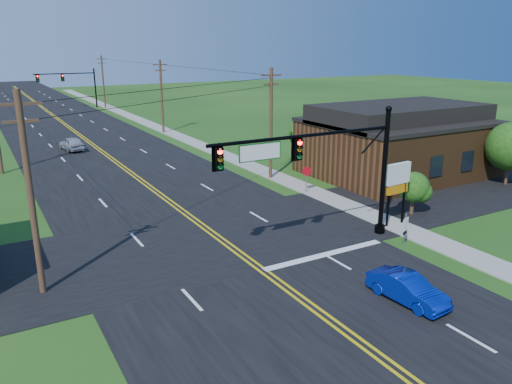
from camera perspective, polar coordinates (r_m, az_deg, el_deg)
ground at (r=19.79m, az=11.11°, el=-16.54°), size 260.00×260.00×0.00m
road_main at (r=64.18m, az=-19.42°, el=5.95°), size 16.00×220.00×0.04m
road_cross at (r=28.81m, az=-4.63°, el=-5.32°), size 70.00×10.00×0.04m
sidewalk at (r=57.62m, az=-7.16°, el=5.67°), size 2.00×160.00×0.08m
signal_mast_main at (r=26.27m, az=7.53°, el=3.26°), size 11.30×0.60×7.48m
signal_mast_far at (r=93.81m, az=-20.59°, el=11.67°), size 10.98×0.60×7.48m
brick_building at (r=44.31m, az=15.83°, el=4.99°), size 14.20×11.20×4.70m
utility_pole_left_a at (r=23.13m, az=-24.41°, el=0.02°), size 1.80×0.28×9.00m
utility_pole_right_a at (r=40.68m, az=1.72°, el=8.01°), size 1.80×0.28×9.00m
utility_pole_right_b at (r=64.13m, az=-10.74°, el=10.83°), size 1.80×0.28×9.00m
utility_pole_right_c at (r=92.90m, az=-17.07°, el=12.06°), size 1.80×0.28×9.00m
tree_right_front at (r=43.76m, az=27.10°, el=4.66°), size 3.80×3.80×5.00m
tree_right_back at (r=47.69m, az=5.56°, el=6.61°), size 3.00×3.00×4.10m
shrub_corner at (r=33.78m, az=17.58°, el=0.51°), size 2.00×2.00×2.86m
blue_car at (r=22.74m, az=16.91°, el=-10.60°), size 1.61×3.79×1.22m
distant_car at (r=56.03m, az=-20.31°, el=5.18°), size 2.23×4.39×1.43m
route_sign at (r=28.37m, az=16.70°, el=-3.91°), size 0.48×0.17×1.97m
stop_sign at (r=37.25m, az=5.80°, el=2.07°), size 0.71×0.24×2.06m
pylon_sign at (r=31.15m, az=15.89°, el=1.28°), size 1.93×0.43×3.93m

